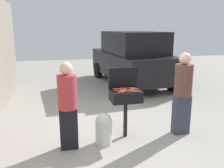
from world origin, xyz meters
TOP-DOWN VIEW (x-y plane):
  - ground_plane at (0.00, 0.00)m, footprint 24.00×24.00m
  - bbq_grill at (0.04, -0.14)m, footprint 0.60×0.44m
  - grill_lid_open at (0.04, 0.08)m, footprint 0.60×0.05m
  - hot_dog_0 at (-0.01, -0.08)m, footprint 0.13×0.04m
  - hot_dog_1 at (-0.03, -0.25)m, footprint 0.13×0.04m
  - hot_dog_2 at (0.00, -0.14)m, footprint 0.13×0.04m
  - hot_dog_3 at (0.14, -0.02)m, footprint 0.13×0.03m
  - hot_dog_4 at (0.23, -0.11)m, footprint 0.13×0.04m
  - hot_dog_5 at (-0.00, -0.01)m, footprint 0.13×0.04m
  - hot_dog_6 at (0.09, -0.28)m, footprint 0.13×0.03m
  - hot_dog_7 at (-0.13, -0.03)m, footprint 0.13×0.03m
  - hot_dog_8 at (0.14, -0.17)m, footprint 0.13×0.04m
  - hot_dog_9 at (-0.03, -0.19)m, footprint 0.13×0.03m
  - hot_dog_10 at (-0.12, -0.16)m, footprint 0.13×0.03m
  - hot_dog_11 at (0.18, -0.24)m, footprint 0.13×0.04m
  - hot_dog_12 at (-0.09, -0.28)m, footprint 0.13×0.04m
  - hot_dog_13 at (0.19, -0.05)m, footprint 0.13×0.03m
  - hot_dog_14 at (0.22, -0.30)m, footprint 0.13×0.04m
  - propane_tank at (-0.45, -0.36)m, footprint 0.32×0.32m
  - person_left at (-1.11, -0.40)m, footprint 0.34×0.34m
  - person_right at (1.22, -0.25)m, footprint 0.36×0.36m
  - parked_minivan at (1.58, 4.32)m, footprint 2.44×4.59m

SIDE VIEW (x-z plane):
  - ground_plane at x=0.00m, z-range 0.00..0.00m
  - propane_tank at x=-0.45m, z-range 0.01..0.63m
  - bbq_grill at x=0.04m, z-range 0.34..1.32m
  - person_left at x=-1.11m, z-range 0.07..1.68m
  - person_right at x=1.22m, z-range 0.07..1.78m
  - hot_dog_0 at x=-0.01m, z-range 0.98..1.00m
  - hot_dog_1 at x=-0.03m, z-range 0.98..1.00m
  - hot_dog_2 at x=0.00m, z-range 0.98..1.00m
  - hot_dog_3 at x=0.14m, z-range 0.98..1.00m
  - hot_dog_4 at x=0.23m, z-range 0.98..1.00m
  - hot_dog_5 at x=0.00m, z-range 0.98..1.00m
  - hot_dog_6 at x=0.09m, z-range 0.98..1.00m
  - hot_dog_7 at x=-0.13m, z-range 0.98..1.00m
  - hot_dog_8 at x=0.14m, z-range 0.98..1.00m
  - hot_dog_9 at x=-0.03m, z-range 0.98..1.00m
  - hot_dog_10 at x=-0.12m, z-range 0.98..1.00m
  - hot_dog_11 at x=0.18m, z-range 0.98..1.00m
  - hot_dog_12 at x=-0.09m, z-range 0.98..1.00m
  - hot_dog_13 at x=0.19m, z-range 0.98..1.00m
  - hot_dog_14 at x=0.22m, z-range 0.98..1.00m
  - parked_minivan at x=1.58m, z-range 0.02..2.04m
  - grill_lid_open at x=0.04m, z-range 0.98..1.40m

